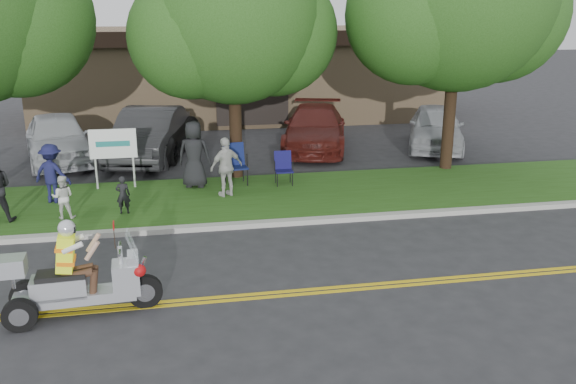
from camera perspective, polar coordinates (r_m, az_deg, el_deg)
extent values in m
plane|color=#28282B|center=(11.32, -3.42, -8.61)|extent=(120.00, 120.00, 0.00)
cube|color=gold|center=(10.80, -3.01, -9.88)|extent=(60.00, 0.10, 0.01)
cube|color=gold|center=(10.94, -3.13, -9.51)|extent=(60.00, 0.10, 0.01)
cube|color=#A8A89E|center=(14.10, -5.03, -3.15)|extent=(60.00, 0.25, 0.12)
cube|color=#264B14|center=(16.13, -5.81, -0.61)|extent=(60.00, 4.00, 0.10)
cube|color=#9E7F5B|center=(29.47, -4.43, 11.16)|extent=(18.00, 8.00, 4.00)
cube|color=black|center=(25.34, -3.46, 14.13)|extent=(18.00, 0.30, 0.60)
sphere|color=#214A15|center=(17.89, -24.15, 14.55)|extent=(4.05, 4.05, 4.05)
cylinder|color=#332114|center=(17.65, -4.97, 7.75)|extent=(0.36, 0.36, 4.20)
sphere|color=#214A15|center=(17.44, -5.18, 16.05)|extent=(4.80, 4.80, 4.80)
sphere|color=#214A15|center=(17.91, -1.29, 14.69)|extent=(3.60, 3.60, 3.60)
sphere|color=#214A15|center=(17.18, -9.18, 14.15)|extent=(3.36, 3.36, 3.36)
cylinder|color=#332114|center=(19.19, 15.00, 8.81)|extent=(0.36, 0.36, 4.76)
sphere|color=#214A15|center=(19.94, 18.93, 15.65)|extent=(4.20, 4.20, 4.20)
sphere|color=#214A15|center=(18.28, 11.72, 15.89)|extent=(3.92, 3.92, 3.92)
cylinder|color=silver|center=(17.43, -17.49, 1.70)|extent=(0.06, 0.06, 1.10)
cylinder|color=silver|center=(17.33, -14.21, 1.89)|extent=(0.06, 0.06, 1.10)
cube|color=white|center=(17.19, -16.06, 4.37)|extent=(1.25, 0.06, 0.80)
cylinder|color=black|center=(10.65, -13.21, -9.03)|extent=(0.58, 0.17, 0.58)
cylinder|color=black|center=(10.54, -23.82, -10.51)|extent=(0.55, 0.18, 0.54)
cylinder|color=black|center=(11.15, -23.26, -8.92)|extent=(0.55, 0.18, 0.54)
cube|color=silver|center=(10.69, -18.95, -9.20)|extent=(1.85, 0.55, 0.17)
cube|color=silver|center=(10.64, -20.61, -8.30)|extent=(0.89, 0.49, 0.34)
cube|color=black|center=(10.56, -20.46, -7.29)|extent=(0.79, 0.45, 0.10)
cube|color=silver|center=(10.54, -14.89, -7.73)|extent=(0.46, 0.49, 0.53)
cube|color=silver|center=(10.32, -14.37, -4.85)|extent=(0.21, 0.45, 0.47)
cube|color=silver|center=(10.59, -24.48, -6.34)|extent=(0.45, 0.43, 0.29)
sphere|color=#B20C0F|center=(10.34, -13.73, -7.07)|extent=(0.21, 0.21, 0.21)
cube|color=#D6F019|center=(10.40, -20.10, -5.32)|extent=(0.35, 0.40, 0.62)
sphere|color=silver|center=(10.26, -20.00, -3.21)|extent=(0.28, 0.28, 0.28)
cylinder|color=black|center=(16.89, -5.52, 1.22)|extent=(0.03, 0.03, 0.48)
cylinder|color=black|center=(17.01, -3.81, 1.37)|extent=(0.03, 0.03, 0.48)
cylinder|color=black|center=(17.34, -5.87, 1.62)|extent=(0.03, 0.03, 0.48)
cylinder|color=black|center=(17.45, -4.21, 1.76)|extent=(0.03, 0.03, 0.48)
cube|color=#10194C|center=(17.11, -4.87, 2.30)|extent=(0.66, 0.62, 0.04)
cube|color=#10194C|center=(17.28, -5.10, 3.55)|extent=(0.61, 0.25, 0.65)
cylinder|color=black|center=(16.87, -0.99, 1.12)|extent=(0.03, 0.03, 0.39)
cylinder|color=black|center=(16.94, 0.42, 1.19)|extent=(0.03, 0.03, 0.39)
cylinder|color=black|center=(17.24, -1.18, 1.47)|extent=(0.03, 0.03, 0.39)
cylinder|color=black|center=(17.30, 0.21, 1.53)|extent=(0.03, 0.03, 0.39)
cube|color=#12104A|center=(17.03, -0.39, 1.98)|extent=(0.50, 0.45, 0.04)
cube|color=#12104A|center=(17.17, -0.50, 3.01)|extent=(0.49, 0.16, 0.52)
imported|color=beige|center=(16.00, -5.79, 2.35)|extent=(0.99, 0.72, 1.57)
imported|color=#191A46|center=(16.51, -21.22, 1.64)|extent=(1.12, 0.91, 1.51)
imported|color=black|center=(16.91, -8.77, 3.52)|extent=(1.03, 0.81, 1.85)
imported|color=black|center=(15.13, -15.18, -0.25)|extent=(0.35, 0.24, 0.93)
imported|color=silver|center=(15.19, -20.33, -0.45)|extent=(0.52, 0.42, 1.04)
imported|color=silver|center=(21.30, -20.74, 4.73)|extent=(2.96, 5.05, 1.61)
imported|color=#2A2A2D|center=(20.83, -12.83, 5.27)|extent=(2.84, 5.41, 1.69)
imported|color=black|center=(21.45, -12.52, 5.20)|extent=(3.52, 5.44, 1.39)
imported|color=#531813|center=(21.92, 2.54, 6.00)|extent=(3.45, 5.62, 1.52)
imported|color=#A6A8AD|center=(22.62, 13.66, 5.94)|extent=(3.47, 4.97, 1.57)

